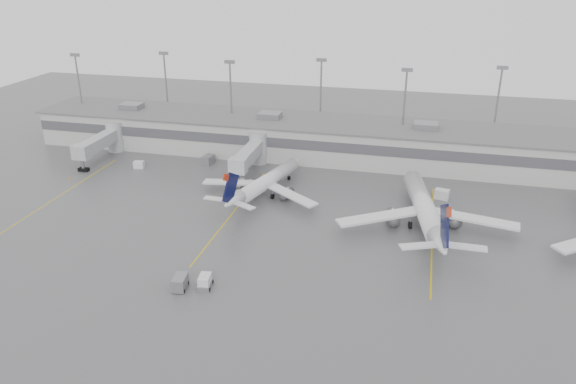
# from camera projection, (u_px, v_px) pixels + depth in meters

# --- Properties ---
(ground) EXTENTS (260.00, 260.00, 0.00)m
(ground) POSITION_uv_depth(u_px,v_px,m) (298.00, 298.00, 76.05)
(ground) COLOR #4C4C4E
(ground) RESTS_ON ground
(terminal) EXTENTS (152.00, 17.00, 9.45)m
(terminal) POSITION_uv_depth(u_px,v_px,m) (356.00, 141.00, 126.19)
(terminal) COLOR #B0B0AB
(terminal) RESTS_ON ground
(light_masts) EXTENTS (142.40, 8.00, 20.60)m
(light_masts) POSITION_uv_depth(u_px,v_px,m) (361.00, 101.00, 128.26)
(light_masts) COLOR gray
(light_masts) RESTS_ON ground
(jet_bridge_left) EXTENTS (4.00, 17.20, 7.00)m
(jet_bridge_left) POSITION_uv_depth(u_px,v_px,m) (106.00, 140.00, 127.61)
(jet_bridge_left) COLOR #949699
(jet_bridge_left) RESTS_ON ground
(jet_bridge_right) EXTENTS (4.00, 17.20, 7.00)m
(jet_bridge_right) POSITION_uv_depth(u_px,v_px,m) (253.00, 152.00, 119.88)
(jet_bridge_right) COLOR #949699
(jet_bridge_right) RESTS_ON ground
(stand_markings) EXTENTS (105.25, 40.00, 0.01)m
(stand_markings) POSITION_uv_depth(u_px,v_px,m) (329.00, 222.00, 97.48)
(stand_markings) COLOR #C7A30B
(stand_markings) RESTS_ON ground
(jet_mid_left) EXTENTS (24.08, 27.35, 9.04)m
(jet_mid_left) POSITION_uv_depth(u_px,v_px,m) (265.00, 182.00, 106.98)
(jet_mid_left) COLOR silver
(jet_mid_left) RESTS_ON ground
(jet_mid_right) EXTENTS (29.82, 33.74, 11.02)m
(jet_mid_right) POSITION_uv_depth(u_px,v_px,m) (425.00, 209.00, 94.49)
(jet_mid_right) COLOR silver
(jet_mid_right) RESTS_ON ground
(baggage_tug) EXTENTS (2.18, 3.04, 1.82)m
(baggage_tug) POSITION_uv_depth(u_px,v_px,m) (205.00, 283.00, 78.34)
(baggage_tug) COLOR silver
(baggage_tug) RESTS_ON ground
(baggage_cart) EXTENTS (2.11, 3.21, 1.93)m
(baggage_cart) POSITION_uv_depth(u_px,v_px,m) (180.00, 282.00, 77.86)
(baggage_cart) COLOR slate
(baggage_cart) RESTS_ON ground
(gse_uld_a) EXTENTS (2.37, 1.79, 1.52)m
(gse_uld_a) POSITION_uv_depth(u_px,v_px,m) (139.00, 165.00, 121.91)
(gse_uld_a) COLOR silver
(gse_uld_a) RESTS_ON ground
(gse_uld_b) EXTENTS (2.33, 1.62, 1.59)m
(gse_uld_b) POSITION_uv_depth(u_px,v_px,m) (238.00, 182.00, 112.47)
(gse_uld_b) COLOR silver
(gse_uld_b) RESTS_ON ground
(gse_uld_c) EXTENTS (2.91, 2.24, 1.84)m
(gse_uld_c) POSITION_uv_depth(u_px,v_px,m) (442.00, 194.00, 106.55)
(gse_uld_c) COLOR silver
(gse_uld_c) RESTS_ON ground
(gse_loader) EXTENTS (2.28, 3.25, 1.89)m
(gse_loader) POSITION_uv_depth(u_px,v_px,m) (208.00, 160.00, 124.27)
(gse_loader) COLOR slate
(gse_loader) RESTS_ON ground
(cone_a) EXTENTS (0.42, 0.42, 0.66)m
(cone_a) POSITION_uv_depth(u_px,v_px,m) (69.00, 178.00, 116.03)
(cone_a) COLOR orange
(cone_a) RESTS_ON ground
(cone_b) EXTENTS (0.42, 0.42, 0.67)m
(cone_b) POSITION_uv_depth(u_px,v_px,m) (276.00, 186.00, 111.68)
(cone_b) COLOR orange
(cone_b) RESTS_ON ground
(cone_c) EXTENTS (0.41, 0.41, 0.65)m
(cone_c) POSITION_uv_depth(u_px,v_px,m) (424.00, 209.00, 101.67)
(cone_c) COLOR orange
(cone_c) RESTS_ON ground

